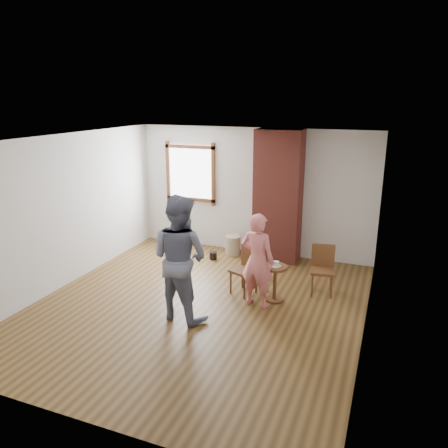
{
  "coord_description": "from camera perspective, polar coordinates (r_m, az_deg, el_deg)",
  "views": [
    {
      "loc": [
        2.67,
        -5.68,
        3.19
      ],
      "look_at": [
        0.13,
        0.8,
        1.15
      ],
      "focal_mm": 35.0,
      "sensor_mm": 36.0,
      "label": 1
    }
  ],
  "objects": [
    {
      "name": "brick_chimney",
      "position": [
        8.64,
        7.06,
        3.59
      ],
      "size": [
        0.9,
        0.5,
        2.6
      ],
      "primitive_type": "cube",
      "color": "brown",
      "rests_on": "ground"
    },
    {
      "name": "ground",
      "position": [
        7.04,
        -3.4,
        -10.65
      ],
      "size": [
        5.5,
        5.5,
        0.0
      ],
      "primitive_type": "plane",
      "color": "brown",
      "rests_on": "ground"
    },
    {
      "name": "dining_chair_left",
      "position": [
        7.34,
        2.92,
        -5.63
      ],
      "size": [
        0.49,
        0.49,
        0.8
      ],
      "rotation": [
        0.0,
        0.0,
        -0.38
      ],
      "color": "brown",
      "rests_on": "ground"
    },
    {
      "name": "dining_chair_right",
      "position": [
        7.5,
        12.75,
        -5.44
      ],
      "size": [
        0.44,
        0.44,
        0.82
      ],
      "rotation": [
        0.0,
        0.0,
        0.17
      ],
      "color": "brown",
      "rests_on": "ground"
    },
    {
      "name": "cake_slice",
      "position": [
        6.99,
        6.81,
        -5.19
      ],
      "size": [
        0.08,
        0.07,
        0.06
      ],
      "primitive_type": "cube",
      "color": "white",
      "rests_on": "cake_plate"
    },
    {
      "name": "side_table",
      "position": [
        7.08,
        6.66,
        -6.95
      ],
      "size": [
        0.4,
        0.4,
        0.6
      ],
      "color": "brown",
      "rests_on": "ground"
    },
    {
      "name": "person_pink",
      "position": [
        6.77,
        4.39,
        -4.78
      ],
      "size": [
        0.6,
        0.44,
        1.51
      ],
      "primitive_type": "imported",
      "rotation": [
        0.0,
        0.0,
        2.98
      ],
      "color": "#E27471",
      "rests_on": "ground"
    },
    {
      "name": "room_shell",
      "position": [
        6.99,
        -1.99,
        4.93
      ],
      "size": [
        5.04,
        5.52,
        2.62
      ],
      "color": "silver",
      "rests_on": "ground"
    },
    {
      "name": "dark_pot",
      "position": [
        8.89,
        -1.42,
        -4.16
      ],
      "size": [
        0.18,
        0.18,
        0.15
      ],
      "primitive_type": "cylinder",
      "rotation": [
        0.0,
        0.0,
        0.2
      ],
      "color": "black",
      "rests_on": "ground"
    },
    {
      "name": "man",
      "position": [
        6.38,
        -5.8,
        -4.41
      ],
      "size": [
        1.04,
        0.88,
        1.88
      ],
      "primitive_type": "imported",
      "rotation": [
        0.0,
        0.0,
        2.93
      ],
      "color": "#131635",
      "rests_on": "ground"
    },
    {
      "name": "cake_plate",
      "position": [
        7.01,
        6.72,
        -5.44
      ],
      "size": [
        0.18,
        0.18,
        0.01
      ],
      "primitive_type": "cylinder",
      "color": "white",
      "rests_on": "side_table"
    },
    {
      "name": "stoneware_crock",
      "position": [
        9.11,
        1.18,
        -2.8
      ],
      "size": [
        0.33,
        0.33,
        0.4
      ],
      "primitive_type": "cylinder",
      "rotation": [
        0.0,
        0.0,
        -0.04
      ],
      "color": "tan",
      "rests_on": "ground"
    }
  ]
}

